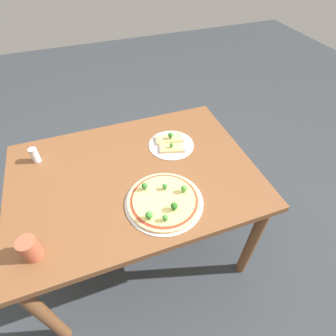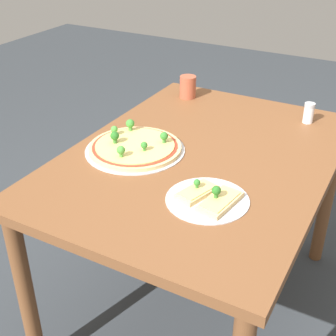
{
  "view_description": "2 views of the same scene",
  "coord_description": "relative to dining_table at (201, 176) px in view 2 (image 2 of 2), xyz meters",
  "views": [
    {
      "loc": [
        0.14,
        0.94,
        1.76
      ],
      "look_at": [
        -0.18,
        0.04,
        0.78
      ],
      "focal_mm": 28.0,
      "sensor_mm": 36.0,
      "label": 1
    },
    {
      "loc": [
        -1.39,
        -0.62,
        1.57
      ],
      "look_at": [
        -0.18,
        0.04,
        0.78
      ],
      "focal_mm": 50.0,
      "sensor_mm": 36.0,
      "label": 2
    }
  ],
  "objects": [
    {
      "name": "dining_table",
      "position": [
        0.0,
        0.0,
        0.0
      ],
      "size": [
        1.27,
        0.91,
        0.76
      ],
      "color": "brown",
      "rests_on": "ground_plane"
    },
    {
      "name": "drinking_cup",
      "position": [
        0.49,
        0.3,
        0.15
      ],
      "size": [
        0.08,
        0.08,
        0.1
      ],
      "primitive_type": "cylinder",
      "color": "#AD5138",
      "rests_on": "dining_table"
    },
    {
      "name": "pizza_tray_slice",
      "position": [
        -0.27,
        -0.15,
        0.1
      ],
      "size": [
        0.26,
        0.26,
        0.06
      ],
      "color": "silver",
      "rests_on": "dining_table"
    },
    {
      "name": "ground_plane",
      "position": [
        0.0,
        0.0,
        -0.66
      ],
      "size": [
        8.0,
        8.0,
        0.0
      ],
      "primitive_type": "plane",
      "color": "#33383D"
    },
    {
      "name": "pizza_tray_whole",
      "position": [
        -0.09,
        0.23,
        0.11
      ],
      "size": [
        0.37,
        0.37,
        0.07
      ],
      "color": "silver",
      "rests_on": "dining_table"
    },
    {
      "name": "condiment_shaker",
      "position": [
        0.47,
        -0.27,
        0.14
      ],
      "size": [
        0.04,
        0.04,
        0.09
      ],
      "color": "silver",
      "rests_on": "dining_table"
    }
  ]
}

